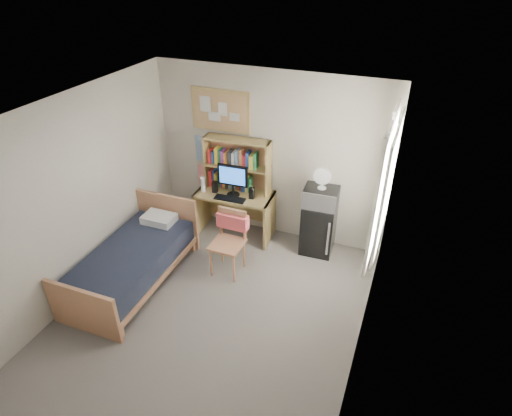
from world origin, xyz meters
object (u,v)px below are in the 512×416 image
at_px(desk, 235,214).
at_px(speaker_left, 215,187).
at_px(monitor, 233,181).
at_px(microwave, 321,197).
at_px(desk_chair, 227,244).
at_px(desk_fan, 323,179).
at_px(mini_fridge, 318,228).
at_px(bulletin_board, 220,110).
at_px(speaker_right, 252,193).
at_px(bed, 132,266).

relative_size(desk, speaker_left, 6.55).
distance_m(monitor, microwave, 1.34).
distance_m(desk_chair, desk_fan, 1.61).
xyz_separation_m(mini_fridge, speaker_left, (-1.63, -0.13, 0.43)).
xyz_separation_m(desk, monitor, (0.00, -0.06, 0.62)).
relative_size(bulletin_board, speaker_right, 5.30).
distance_m(bulletin_board, desk_chair, 1.99).
height_order(bed, speaker_left, speaker_left).
distance_m(desk, microwave, 1.45).
xyz_separation_m(speaker_right, microwave, (1.03, 0.08, 0.11)).
bearing_deg(speaker_right, bulletin_board, 148.39).
relative_size(speaker_left, desk_fan, 0.59).
xyz_separation_m(desk_chair, desk_fan, (1.05, 0.95, 0.76)).
height_order(desk_chair, speaker_left, desk_chair).
relative_size(desk_chair, microwave, 1.96).
distance_m(desk_chair, mini_fridge, 1.43).
bearing_deg(bed, microwave, 36.04).
bearing_deg(desk, mini_fridge, -0.67).
xyz_separation_m(mini_fridge, bed, (-2.17, -1.65, -0.14)).
bearing_deg(microwave, monitor, -178.92).
relative_size(desk_chair, mini_fridge, 1.18).
bearing_deg(monitor, desk_fan, 1.05).
xyz_separation_m(desk_chair, speaker_right, (0.02, 0.87, 0.36)).
bearing_deg(microwave, speaker_right, -178.62).
distance_m(bulletin_board, speaker_left, 1.15).
distance_m(monitor, speaker_right, 0.34).
relative_size(speaker_left, microwave, 0.37).
height_order(desk, desk_fan, desk_fan).
relative_size(bed, speaker_left, 10.54).
height_order(bed, speaker_right, speaker_right).
distance_m(mini_fridge, bed, 2.73).
relative_size(desk_chair, monitor, 1.91).
height_order(bulletin_board, microwave, bulletin_board).
distance_m(desk_chair, speaker_left, 1.08).
height_order(desk, speaker_right, speaker_right).
bearing_deg(speaker_left, mini_fridge, 1.56).
bearing_deg(mini_fridge, desk_chair, -140.35).
distance_m(speaker_right, desk_fan, 1.11).
height_order(desk_chair, monitor, monitor).
bearing_deg(desk, speaker_right, -11.31).
height_order(desk_chair, desk_fan, desk_fan).
relative_size(desk, bed, 0.62).
xyz_separation_m(bed, speaker_left, (0.53, 1.51, 0.57)).
bearing_deg(bed, speaker_right, 52.92).
xyz_separation_m(speaker_right, desk_fan, (1.03, 0.08, 0.40)).
height_order(bulletin_board, speaker_left, bulletin_board).
distance_m(desk, monitor, 0.62).
xyz_separation_m(mini_fridge, desk_fan, (0.00, -0.02, 0.83)).
xyz_separation_m(bulletin_board, desk_chair, (0.62, -1.21, -1.45)).
height_order(desk, monitor, monitor).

